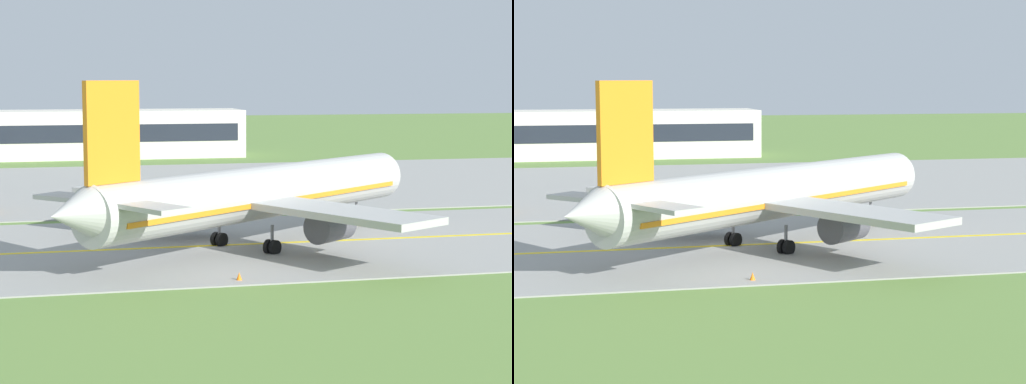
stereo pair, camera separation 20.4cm
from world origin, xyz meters
TOP-DOWN VIEW (x-y plane):
  - ground_plane at (0.00, 0.00)m, footprint 500.00×500.00m
  - taxiway_strip at (0.00, 0.00)m, footprint 240.00×28.00m
  - apron_pad at (10.00, 42.00)m, footprint 140.00×52.00m
  - taxiway_centreline at (0.00, 0.00)m, footprint 220.00×0.60m
  - airplane_lead at (3.21, -1.15)m, footprint 33.59×29.16m
  - terminal_building at (-14.08, 84.69)m, footprint 68.14×11.49m
  - traffic_cone_near_edge at (-0.66, -12.55)m, footprint 0.44×0.44m

SIDE VIEW (x-z plane):
  - ground_plane at x=0.00m, z-range 0.00..0.00m
  - taxiway_strip at x=0.00m, z-range 0.00..0.10m
  - apron_pad at x=10.00m, z-range 0.00..0.10m
  - taxiway_centreline at x=0.00m, z-range 0.10..0.11m
  - traffic_cone_near_edge at x=-0.66m, z-range 0.00..0.60m
  - terminal_building at x=-14.08m, z-range -0.58..8.29m
  - airplane_lead at x=3.21m, z-range -2.22..10.48m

